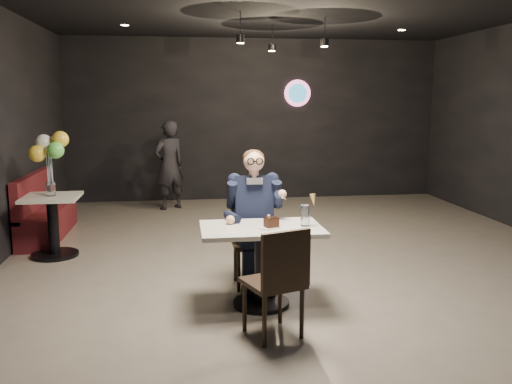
{
  "coord_description": "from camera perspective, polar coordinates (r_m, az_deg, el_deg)",
  "views": [
    {
      "loc": [
        -1.38,
        -5.7,
        1.9
      ],
      "look_at": [
        -0.65,
        -0.36,
        0.97
      ],
      "focal_mm": 38.0,
      "sensor_mm": 36.0,
      "label": 1
    }
  ],
  "objects": [
    {
      "name": "floor",
      "position": [
        6.17,
        5.59,
        -8.17
      ],
      "size": [
        9.0,
        9.0,
        0.0
      ],
      "primitive_type": "plane",
      "color": "slate",
      "rests_on": "ground"
    },
    {
      "name": "wall_sign",
      "position": [
        10.41,
        4.38,
        10.33
      ],
      "size": [
        0.5,
        0.06,
        0.5
      ],
      "primitive_type": null,
      "color": "pink",
      "rests_on": "floor"
    },
    {
      "name": "pendant_lights",
      "position": [
        7.89,
        2.46,
        16.94
      ],
      "size": [
        1.4,
        1.2,
        0.36
      ],
      "primitive_type": "cube",
      "color": "black",
      "rests_on": "floor"
    },
    {
      "name": "main_table",
      "position": [
        5.03,
        0.55,
        -7.83
      ],
      "size": [
        1.1,
        0.7,
        0.75
      ],
      "primitive_type": "cube",
      "color": "silver",
      "rests_on": "floor"
    },
    {
      "name": "chair_far",
      "position": [
        5.53,
        -0.27,
        -5.28
      ],
      "size": [
        0.42,
        0.46,
        0.92
      ],
      "primitive_type": "cube",
      "color": "black",
      "rests_on": "floor"
    },
    {
      "name": "chair_near",
      "position": [
        4.4,
        1.79,
        -9.29
      ],
      "size": [
        0.55,
        0.58,
        0.92
      ],
      "primitive_type": "cube",
      "rotation": [
        0.0,
        0.0,
        0.35
      ],
      "color": "black",
      "rests_on": "floor"
    },
    {
      "name": "seated_man",
      "position": [
        5.47,
        -0.28,
        -2.65
      ],
      "size": [
        0.6,
        0.8,
        1.44
      ],
      "primitive_type": "cube",
      "color": "black",
      "rests_on": "floor"
    },
    {
      "name": "dessert_plate",
      "position": [
        4.89,
        1.31,
        -3.72
      ],
      "size": [
        0.2,
        0.2,
        0.01
      ],
      "primitive_type": "cylinder",
      "color": "white",
      "rests_on": "main_table"
    },
    {
      "name": "cake_slice",
      "position": [
        4.87,
        1.63,
        -3.21
      ],
      "size": [
        0.14,
        0.13,
        0.08
      ],
      "primitive_type": "cube",
      "rotation": [
        0.0,
        0.0,
        0.35
      ],
      "color": "black",
      "rests_on": "dessert_plate"
    },
    {
      "name": "mint_leaf",
      "position": [
        4.84,
        1.7,
        -2.82
      ],
      "size": [
        0.05,
        0.04,
        0.01
      ],
      "primitive_type": "ellipsoid",
      "color": "green",
      "rests_on": "cake_slice"
    },
    {
      "name": "sundae_glass",
      "position": [
        4.96,
        5.2,
        -2.48
      ],
      "size": [
        0.09,
        0.09,
        0.19
      ],
      "primitive_type": "cylinder",
      "color": "silver",
      "rests_on": "main_table"
    },
    {
      "name": "wafer_cone",
      "position": [
        4.95,
        6.05,
        -0.86
      ],
      "size": [
        0.07,
        0.07,
        0.12
      ],
      "primitive_type": "cone",
      "rotation": [
        0.0,
        0.0,
        0.26
      ],
      "color": "tan",
      "rests_on": "sundae_glass"
    },
    {
      "name": "booth_bench",
      "position": [
        8.02,
        -21.13,
        -1.32
      ],
      "size": [
        0.44,
        1.77,
        0.89
      ],
      "primitive_type": "cube",
      "color": "#4F1411",
      "rests_on": "floor"
    },
    {
      "name": "side_table",
      "position": [
        7.0,
        -20.57,
        -3.17
      ],
      "size": [
        0.64,
        0.64,
        0.8
      ],
      "primitive_type": "cube",
      "color": "silver",
      "rests_on": "floor"
    },
    {
      "name": "balloon_vase",
      "position": [
        6.92,
        -20.79,
        0.3
      ],
      "size": [
        0.11,
        0.11,
        0.16
      ],
      "primitive_type": "cylinder",
      "color": "silver",
      "rests_on": "side_table"
    },
    {
      "name": "balloon_bunch",
      "position": [
        6.88,
        -20.97,
        3.32
      ],
      "size": [
        0.36,
        0.36,
        0.6
      ],
      "primitive_type": "cube",
      "color": "yellow",
      "rests_on": "balloon_vase"
    },
    {
      "name": "passerby",
      "position": [
        9.47,
        -9.12,
        2.81
      ],
      "size": [
        0.67,
        0.6,
        1.53
      ],
      "primitive_type": "imported",
      "rotation": [
        0.0,
        0.0,
        3.66
      ],
      "color": "black",
      "rests_on": "floor"
    }
  ]
}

